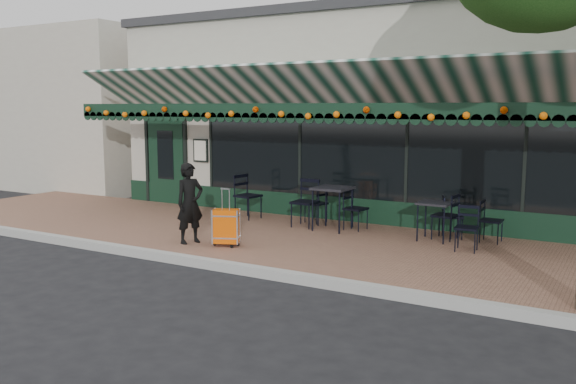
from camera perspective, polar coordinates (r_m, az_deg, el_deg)
The scene contains 17 objects.
ground at distance 9.61m, azimuth -5.18°, elevation -7.34°, with size 80.00×80.00×0.00m, color black.
sidewalk at distance 11.23m, azimuth 0.73°, elevation -4.66°, with size 18.00×4.00×0.15m, color brown.
curb at distance 9.53m, azimuth -5.46°, elevation -7.01°, with size 18.00×0.16×0.15m, color #9E9E99.
restaurant_building at distance 16.30m, azimuth 10.92°, elevation 6.92°, with size 12.00×9.60×4.50m.
neighbor_building_left at distance 24.07m, azimuth -19.83°, elevation 7.19°, with size 12.00×8.00×4.80m, color #B7B2A1.
woman at distance 10.80m, azimuth -9.17°, elevation -1.04°, with size 0.52×0.34×1.42m, color black.
suitcase at distance 10.54m, azimuth -5.81°, elevation -3.27°, with size 0.50×0.40×1.00m.
cafe_table_a at distance 11.19m, azimuth 13.58°, elevation -1.27°, with size 0.57×0.57×0.70m.
cafe_table_b at distance 11.83m, azimuth 4.19°, elevation 0.06°, with size 0.68×0.68×0.84m.
chair_a_left at distance 11.38m, azimuth 14.48°, elevation -2.19°, with size 0.42×0.42×0.85m, color black, non-canonical shape.
chair_a_right at distance 11.52m, azimuth 15.14°, elevation -2.27°, with size 0.39×0.39×0.78m, color black, non-canonical shape.
chair_a_front at distance 10.54m, azimuth 16.39°, elevation -3.29°, with size 0.38×0.38×0.77m, color black, non-canonical shape.
chair_a_extra at distance 11.36m, azimuth 18.49°, elevation -2.60°, with size 0.38×0.38×0.76m, color black, non-canonical shape.
chair_b_left at distance 12.62m, azimuth 2.63°, elevation -1.11°, with size 0.39×0.39×0.78m, color black, non-canonical shape.
chair_b_right at distance 11.94m, azimuth 6.35°, elevation -1.61°, with size 0.40×0.40×0.81m, color black, non-canonical shape.
chair_b_front at distance 12.14m, azimuth 1.59°, elevation -1.02°, with size 0.48×0.48×0.97m, color black, non-canonical shape.
chair_solo at distance 13.09m, azimuth -3.76°, elevation -0.40°, with size 0.48×0.48×0.96m, color black, non-canonical shape.
Camera 1 is at (5.37, -7.56, 2.53)m, focal length 38.00 mm.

